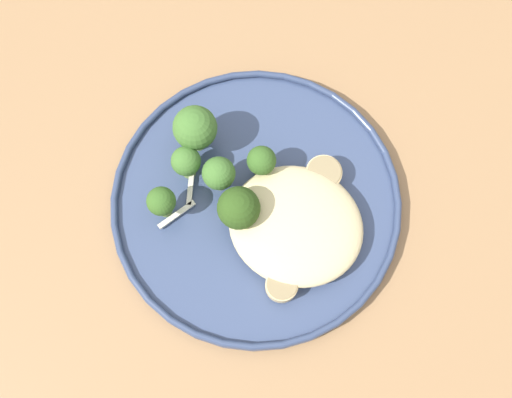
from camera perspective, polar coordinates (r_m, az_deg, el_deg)
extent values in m
plane|color=#665B51|center=(1.36, -0.48, -9.87)|extent=(6.00, 6.00, 0.00)
cube|color=#9E754C|center=(0.65, -0.99, -1.54)|extent=(1.40, 1.00, 0.04)
cylinder|color=#38476B|center=(0.63, 0.00, -0.41)|extent=(0.29, 0.29, 0.01)
torus|color=#334162|center=(0.62, 0.00, -0.18)|extent=(0.29, 0.29, 0.01)
ellipsoid|color=beige|center=(0.60, 3.60, -2.58)|extent=(0.13, 0.12, 0.03)
cylinder|color=beige|center=(0.60, 7.96, -3.87)|extent=(0.02, 0.02, 0.01)
cylinder|color=#988766|center=(0.60, 8.06, -3.69)|extent=(0.02, 0.02, 0.00)
cylinder|color=#E5C689|center=(0.59, 2.37, -7.94)|extent=(0.03, 0.03, 0.01)
cylinder|color=#958159|center=(0.58, 2.40, -7.82)|extent=(0.03, 0.03, 0.00)
cylinder|color=#E5C689|center=(0.60, 1.51, -4.21)|extent=(0.03, 0.03, 0.01)
cylinder|color=#958159|center=(0.59, 1.52, -4.08)|extent=(0.02, 0.02, 0.00)
cylinder|color=beige|center=(0.61, 1.49, -1.39)|extent=(0.03, 0.03, 0.01)
cylinder|color=#988766|center=(0.60, 1.50, -1.23)|extent=(0.03, 0.03, 0.00)
cylinder|color=#DBB77A|center=(0.60, 3.71, -2.39)|extent=(0.03, 0.03, 0.02)
cylinder|color=#8E774F|center=(0.59, 3.76, -2.17)|extent=(0.03, 0.03, 0.00)
cylinder|color=#E5C689|center=(0.62, 6.19, 2.25)|extent=(0.04, 0.04, 0.02)
cylinder|color=#958159|center=(0.61, 6.27, 2.52)|extent=(0.03, 0.03, 0.00)
cylinder|color=#89A356|center=(0.62, -3.32, 1.63)|extent=(0.02, 0.02, 0.02)
sphere|color=#42702D|center=(0.59, -3.44, 2.37)|extent=(0.03, 0.03, 0.03)
cylinder|color=#7A994C|center=(0.60, -1.38, -1.61)|extent=(0.02, 0.02, 0.02)
sphere|color=#2D4C19|center=(0.58, -1.44, -0.89)|extent=(0.04, 0.04, 0.04)
cylinder|color=#7A994C|center=(0.62, 0.85, 2.66)|extent=(0.02, 0.02, 0.02)
sphere|color=#386023|center=(0.60, 0.88, 3.40)|extent=(0.03, 0.03, 0.03)
cylinder|color=#7A994C|center=(0.62, -6.23, 2.78)|extent=(0.02, 0.02, 0.02)
sphere|color=#42702D|center=(0.60, -6.44, 3.48)|extent=(0.03, 0.03, 0.03)
cylinder|color=#7A994C|center=(0.61, -8.38, -0.82)|extent=(0.02, 0.02, 0.02)
sphere|color=#386023|center=(0.59, -8.69, -0.20)|extent=(0.03, 0.03, 0.03)
cylinder|color=#7A994C|center=(0.63, -5.37, 5.46)|extent=(0.02, 0.02, 0.03)
sphere|color=#42702D|center=(0.61, -5.61, 6.52)|extent=(0.04, 0.04, 0.04)
cube|color=silver|center=(0.62, -7.28, -1.43)|extent=(0.03, 0.04, 0.00)
cube|color=silver|center=(0.62, -6.09, 1.18)|extent=(0.02, 0.04, 0.00)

